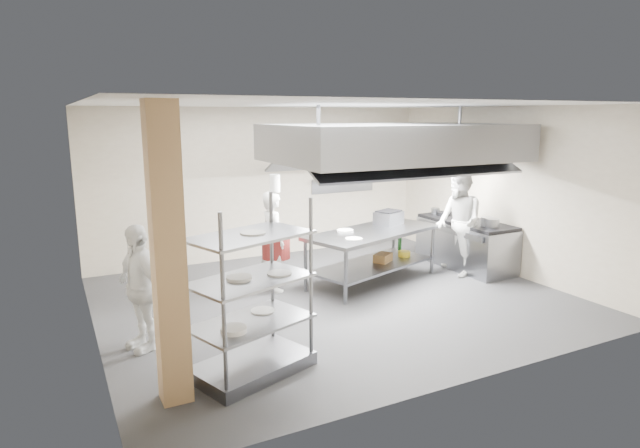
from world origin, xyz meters
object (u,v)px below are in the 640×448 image
chef_plating (140,288)px  griddle (389,218)px  pass_rack (251,289)px  cooking_range (465,245)px  stockpot (487,222)px  island (372,256)px  chef_line (459,223)px  chef_head (274,241)px

chef_plating → griddle: 4.73m
pass_rack → cooking_range: bearing=4.2°
chef_plating → stockpot: 6.06m
island → griddle: griddle is taller
griddle → island: bearing=-170.5°
chef_line → chef_plating: bearing=-67.7°
chef_head → chef_line: (3.29, -0.68, 0.13)m
pass_rack → chef_head: (1.32, 2.58, -0.15)m
chef_head → stockpot: (3.73, -0.93, 0.15)m
griddle → chef_line: bearing=-52.6°
island → chef_line: size_ratio=1.31×
chef_head → cooking_range: bearing=-94.0°
chef_head → chef_line: chef_line is taller
cooking_range → chef_line: 0.79m
island → stockpot: (2.04, -0.58, 0.53)m
stockpot → pass_rack: bearing=-161.9°
stockpot → chef_line: bearing=150.5°
griddle → stockpot: bearing=-52.1°
chef_head → island: bearing=-100.3°
cooking_range → chef_plating: size_ratio=1.27×
cooking_range → chef_line: (-0.48, -0.32, 0.54)m
chef_plating → cooking_range: bearing=80.4°
cooking_range → chef_line: size_ratio=1.05×
chef_plating → stockpot: (6.04, 0.43, 0.19)m
chef_head → griddle: 2.23m
pass_rack → chef_head: size_ratio=1.19×
cooking_range → stockpot: size_ratio=8.55×
chef_plating → chef_line: bearing=78.0°
island → pass_rack: 3.78m
chef_line → griddle: size_ratio=4.09×
chef_head → griddle: chef_head is taller
cooking_range → griddle: (-1.55, 0.33, 0.60)m
stockpot → griddle: bearing=149.2°
griddle → cooking_range: bearing=-33.2°
chef_plating → chef_head: bearing=101.5°
island → stockpot: stockpot is taller
pass_rack → chef_line: 4.98m
island → pass_rack: (-3.01, -2.23, 0.53)m
chef_head → griddle: (2.22, -0.03, 0.20)m
pass_rack → chef_head: 2.90m
island → pass_rack: bearing=-161.4°
chef_head → chef_plating: bearing=122.0°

